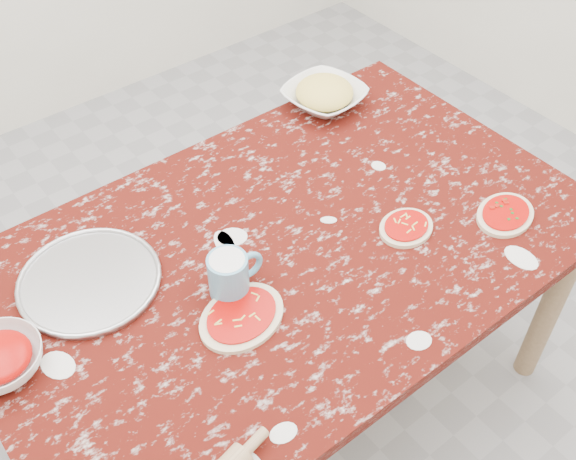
# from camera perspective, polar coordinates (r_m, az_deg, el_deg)

# --- Properties ---
(ground) EXTENTS (4.00, 4.00, 0.00)m
(ground) POSITION_cam_1_polar(r_m,az_deg,el_deg) (2.36, -0.00, -13.75)
(ground) COLOR gray
(worktable) EXTENTS (1.60, 1.00, 0.75)m
(worktable) POSITION_cam_1_polar(r_m,az_deg,el_deg) (1.82, -0.00, -2.93)
(worktable) COLOR #3F0C07
(worktable) RESTS_ON ground
(pizza_tray) EXTENTS (0.42, 0.42, 0.01)m
(pizza_tray) POSITION_cam_1_polar(r_m,az_deg,el_deg) (1.74, -16.30, -4.17)
(pizza_tray) COLOR #B2B2B7
(pizza_tray) RESTS_ON worktable
(sauce_bowl) EXTENTS (0.21, 0.21, 0.06)m
(sauce_bowl) POSITION_cam_1_polar(r_m,az_deg,el_deg) (1.63, -23.03, -10.04)
(sauce_bowl) COLOR white
(sauce_bowl) RESTS_ON worktable
(cheese_bowl) EXTENTS (0.28, 0.28, 0.06)m
(cheese_bowl) POSITION_cam_1_polar(r_m,az_deg,el_deg) (2.22, 3.07, 11.10)
(cheese_bowl) COLOR white
(cheese_bowl) RESTS_ON worktable
(flour_mug) EXTENTS (0.15, 0.10, 0.11)m
(flour_mug) POSITION_cam_1_polar(r_m,az_deg,el_deg) (1.62, -4.89, -3.72)
(flour_mug) COLOR #589ABD
(flour_mug) RESTS_ON worktable
(pizza_left) EXTENTS (0.25, 0.22, 0.02)m
(pizza_left) POSITION_cam_1_polar(r_m,az_deg,el_deg) (1.60, -3.91, -7.27)
(pizza_left) COLOR beige
(pizza_left) RESTS_ON worktable
(pizza_mid) EXTENTS (0.17, 0.14, 0.02)m
(pizza_mid) POSITION_cam_1_polar(r_m,az_deg,el_deg) (1.82, 9.88, 0.22)
(pizza_mid) COLOR beige
(pizza_mid) RESTS_ON worktable
(pizza_right) EXTENTS (0.21, 0.18, 0.02)m
(pizza_right) POSITION_cam_1_polar(r_m,az_deg,el_deg) (1.92, 17.76, 1.25)
(pizza_right) COLOR beige
(pizza_right) RESTS_ON worktable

